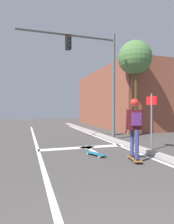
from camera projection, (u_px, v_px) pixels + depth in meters
lane_line_center at (39, 154)px, 6.29m from camera, size 0.12×20.00×0.01m
lane_line_curbside at (126, 148)px, 7.27m from camera, size 0.12×20.00×0.01m
stop_bar at (83, 147)px, 7.38m from camera, size 3.36×0.40×0.01m
lane_arrow_stem at (94, 152)px, 6.61m from camera, size 0.16×1.40×0.01m
lane_arrow_head at (87, 147)px, 7.42m from camera, size 0.71×0.71×0.01m
curb_strip at (132, 146)px, 7.34m from camera, size 0.24×24.00×0.14m
skateboard at (134, 159)px, 5.46m from camera, size 0.37×0.82×0.09m
skater at (135, 120)px, 5.43m from camera, size 0.46×0.63×1.70m
spare_skateboard at (95, 154)px, 6.09m from camera, size 0.51×0.81×0.08m
traffic_signal_mast at (94, 66)px, 9.06m from camera, size 4.60×0.34×5.16m
street_sign_post at (151, 113)px, 6.84m from camera, size 0.16×0.43×2.04m
roadside_tree at (135, 61)px, 10.64m from camera, size 1.87×1.87×5.29m
building_block at (147, 100)px, 18.12m from camera, size 10.34×11.14×4.79m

